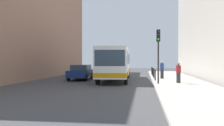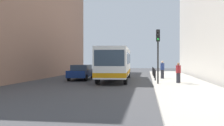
{
  "view_description": "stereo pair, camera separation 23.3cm",
  "coord_description": "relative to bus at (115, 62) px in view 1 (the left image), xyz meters",
  "views": [
    {
      "loc": [
        2.47,
        -21.16,
        1.93
      ],
      "look_at": [
        -0.32,
        0.37,
        1.69
      ],
      "focal_mm": 39.67,
      "sensor_mm": 36.0,
      "label": 1
    },
    {
      "loc": [
        2.7,
        -21.13,
        1.93
      ],
      "look_at": [
        -0.32,
        0.37,
        1.69
      ],
      "focal_mm": 39.67,
      "sensor_mm": 36.0,
      "label": 2
    }
  ],
  "objects": [
    {
      "name": "pedestrian_mid_sidewalk",
      "position": [
        4.48,
        0.9,
        -0.72
      ],
      "size": [
        0.38,
        0.38,
        1.72
      ],
      "rotation": [
        0.0,
        0.0,
        2.22
      ],
      "color": "#26262D",
      "rests_on": "sidewalk"
    },
    {
      "name": "sidewalk",
      "position": [
        5.66,
        -2.48,
        -1.65
      ],
      "size": [
        4.4,
        40.0,
        0.15
      ],
      "primitive_type": "cube",
      "color": "#ADA89E",
      "rests_on": "ground"
    },
    {
      "name": "car_beside_bus",
      "position": [
        -3.45,
        0.13,
        -0.94
      ],
      "size": [
        1.94,
        4.44,
        1.48
      ],
      "rotation": [
        0.0,
        0.0,
        3.16
      ],
      "color": "navy",
      "rests_on": "ground"
    },
    {
      "name": "bollard_farthest",
      "position": [
        3.71,
        7.71,
        -1.1
      ],
      "size": [
        0.11,
        0.11,
        0.95
      ],
      "primitive_type": "cylinder",
      "color": "black",
      "rests_on": "sidewalk"
    },
    {
      "name": "traffic_light",
      "position": [
        3.81,
        -4.61,
        1.28
      ],
      "size": [
        0.28,
        0.33,
        4.1
      ],
      "color": "black",
      "rests_on": "sidewalk"
    },
    {
      "name": "bollard_mid",
      "position": [
        3.71,
        1.52,
        -1.1
      ],
      "size": [
        0.11,
        0.11,
        0.95
      ],
      "primitive_type": "cylinder",
      "color": "black",
      "rests_on": "sidewalk"
    },
    {
      "name": "pedestrian_near_signal",
      "position": [
        5.42,
        -3.72,
        -0.79
      ],
      "size": [
        0.38,
        0.38,
        1.59
      ],
      "rotation": [
        0.0,
        0.0,
        4.8
      ],
      "color": "#26262D",
      "rests_on": "sidewalk"
    },
    {
      "name": "bollard_far",
      "position": [
        3.71,
        4.61,
        -1.1
      ],
      "size": [
        0.11,
        0.11,
        0.95
      ],
      "primitive_type": "cylinder",
      "color": "black",
      "rests_on": "sidewalk"
    },
    {
      "name": "ground_plane",
      "position": [
        0.26,
        -2.48,
        -1.73
      ],
      "size": [
        80.0,
        80.0,
        0.0
      ],
      "primitive_type": "plane",
      "color": "#424244"
    },
    {
      "name": "bollard_near",
      "position": [
        3.71,
        -1.57,
        -1.1
      ],
      "size": [
        0.11,
        0.11,
        0.95
      ],
      "primitive_type": "cylinder",
      "color": "black",
      "rests_on": "sidewalk"
    },
    {
      "name": "building_left",
      "position": [
        -11.24,
        1.52,
        5.57
      ],
      "size": [
        7.0,
        32.0,
        14.6
      ],
      "primitive_type": "cube",
      "color": "#936B56",
      "rests_on": "ground"
    },
    {
      "name": "bus",
      "position": [
        0.0,
        0.0,
        0.0
      ],
      "size": [
        2.95,
        11.11,
        3.0
      ],
      "rotation": [
        0.0,
        0.0,
        3.18
      ],
      "color": "white",
      "rests_on": "ground"
    }
  ]
}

